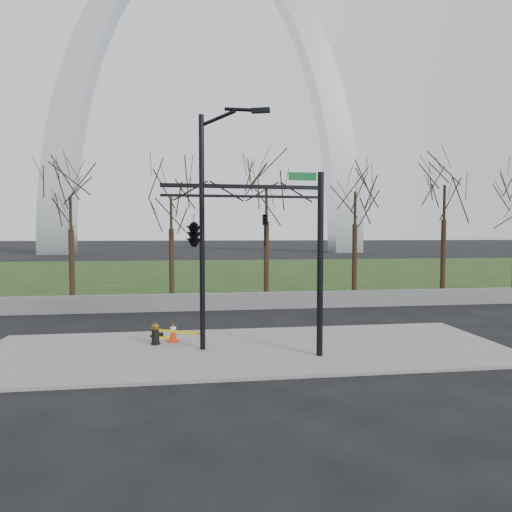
{
  "coord_description": "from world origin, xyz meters",
  "views": [
    {
      "loc": [
        -1.62,
        -14.33,
        4.04
      ],
      "look_at": [
        0.55,
        2.0,
        3.18
      ],
      "focal_mm": 29.68,
      "sensor_mm": 36.0,
      "label": 1
    }
  ],
  "objects": [
    {
      "name": "traffic_cone",
      "position": [
        -2.61,
        1.22,
        0.45
      ],
      "size": [
        0.47,
        0.47,
        0.7
      ],
      "rotation": [
        0.0,
        0.0,
        0.39
      ],
      "color": "#FB380D",
      "rests_on": "sidewalk"
    },
    {
      "name": "traffic_signal_mast",
      "position": [
        -1.03,
        -1.27,
        4.15
      ],
      "size": [
        5.1,
        2.5,
        6.0
      ],
      "rotation": [
        0.0,
        0.0,
        0.02
      ],
      "color": "black",
      "rests_on": "ground"
    },
    {
      "name": "sidewalk",
      "position": [
        0.0,
        0.0,
        0.05
      ],
      "size": [
        18.0,
        6.0,
        0.1
      ],
      "primitive_type": "cube",
      "color": "slate",
      "rests_on": "ground"
    },
    {
      "name": "ground",
      "position": [
        0.0,
        0.0,
        0.0
      ],
      "size": [
        500.0,
        500.0,
        0.0
      ],
      "primitive_type": "plane",
      "color": "black",
      "rests_on": "ground"
    },
    {
      "name": "tree_row",
      "position": [
        -0.44,
        12.0,
        3.86
      ],
      "size": [
        45.12,
        4.0,
        7.73
      ],
      "color": "black",
      "rests_on": "ground"
    },
    {
      "name": "gateway_arch",
      "position": [
        0.0,
        75.0,
        32.5
      ],
      "size": [
        66.0,
        6.0,
        65.0
      ],
      "primitive_type": null,
      "color": "silver",
      "rests_on": "ground"
    },
    {
      "name": "grass_strip",
      "position": [
        0.0,
        30.0,
        0.03
      ],
      "size": [
        120.0,
        40.0,
        0.06
      ],
      "primitive_type": "cube",
      "color": "#173413",
      "rests_on": "ground"
    },
    {
      "name": "caution_tape",
      "position": [
        -2.52,
        0.64,
        0.54
      ],
      "size": [
        1.67,
        1.16,
        0.41
      ],
      "color": "yellow",
      "rests_on": "ground"
    },
    {
      "name": "fire_hydrant",
      "position": [
        -3.2,
        0.92,
        0.47
      ],
      "size": [
        0.5,
        0.34,
        0.8
      ],
      "rotation": [
        0.0,
        0.0,
        0.35
      ],
      "color": "black",
      "rests_on": "sidewalk"
    },
    {
      "name": "street_light",
      "position": [
        -1.33,
        -0.01,
        4.69
      ],
      "size": [
        2.33,
        0.84,
        8.21
      ],
      "rotation": [
        0.0,
        0.0,
        -0.29
      ],
      "color": "black",
      "rests_on": "ground"
    },
    {
      "name": "guardrail",
      "position": [
        0.0,
        8.0,
        0.45
      ],
      "size": [
        60.0,
        0.3,
        0.9
      ],
      "primitive_type": "cube",
      "color": "#59595B",
      "rests_on": "ground"
    }
  ]
}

